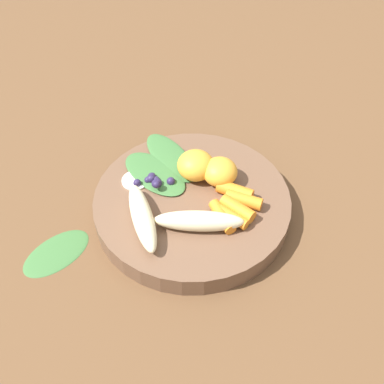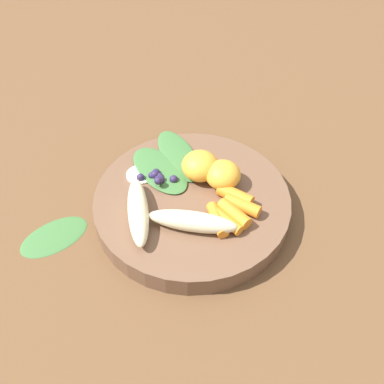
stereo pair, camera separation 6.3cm
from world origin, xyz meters
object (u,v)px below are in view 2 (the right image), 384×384
(bowl, at_px, (192,204))
(banana_peeled_left, at_px, (193,221))
(banana_peeled_right, at_px, (138,211))
(orange_segment_near, at_px, (200,166))
(kale_leaf_stray, at_px, (54,236))

(bowl, distance_m, banana_peeled_left, 0.06)
(bowl, xyz_separation_m, banana_peeled_right, (-0.08, 0.02, 0.03))
(banana_peeled_left, relative_size, orange_segment_near, 2.21)
(banana_peeled_left, xyz_separation_m, kale_leaf_stray, (-0.13, 0.14, -0.04))
(banana_peeled_right, xyz_separation_m, orange_segment_near, (0.12, 0.00, 0.01))
(orange_segment_near, bearing_deg, banana_peeled_right, -178.59)
(banana_peeled_left, height_order, banana_peeled_right, same)
(banana_peeled_left, bearing_deg, orange_segment_near, 94.01)
(banana_peeled_left, height_order, kale_leaf_stray, banana_peeled_left)
(bowl, distance_m, orange_segment_near, 0.06)
(kale_leaf_stray, bearing_deg, bowl, 157.39)
(banana_peeled_left, height_order, orange_segment_near, orange_segment_near)
(orange_segment_near, relative_size, kale_leaf_stray, 0.55)
(banana_peeled_left, distance_m, kale_leaf_stray, 0.20)
(banana_peeled_right, relative_size, orange_segment_near, 2.21)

